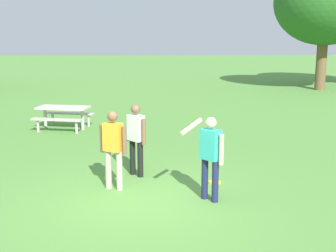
% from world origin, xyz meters
% --- Properties ---
extents(ground_plane, '(120.00, 120.00, 0.00)m').
position_xyz_m(ground_plane, '(0.00, 0.00, 0.00)').
color(ground_plane, '#568E3D').
extents(person_thrower, '(0.45, 0.47, 1.64)m').
position_xyz_m(person_thrower, '(-0.09, 1.62, 0.94)').
color(person_thrower, black).
rests_on(person_thrower, ground).
extents(person_catcher, '(0.84, 0.47, 1.64)m').
position_xyz_m(person_catcher, '(1.37, 0.03, 0.96)').
color(person_catcher, '#1E234C').
rests_on(person_catcher, ground).
extents(person_bystander, '(0.56, 0.36, 1.64)m').
position_xyz_m(person_bystander, '(-0.52, 0.73, 0.94)').
color(person_bystander, '#B7AD93').
rests_on(person_bystander, ground).
extents(frisbee, '(0.28, 0.28, 0.03)m').
position_xyz_m(frisbee, '(1.62, 1.06, 0.01)').
color(frisbee, yellow).
rests_on(frisbee, ground).
extents(picnic_table_near, '(1.95, 1.73, 0.77)m').
position_xyz_m(picnic_table_near, '(-2.74, 6.74, 0.56)').
color(picnic_table_near, beige).
rests_on(picnic_table_near, ground).
extents(tree_back_left, '(5.67, 5.67, 7.35)m').
position_xyz_m(tree_back_left, '(9.85, 17.20, 4.91)').
color(tree_back_left, brown).
rests_on(tree_back_left, ground).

